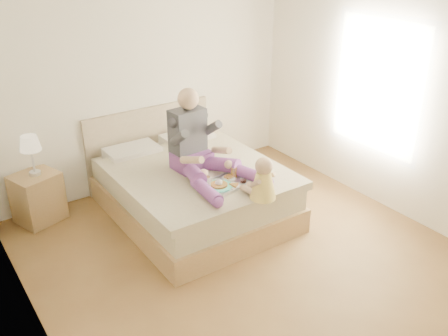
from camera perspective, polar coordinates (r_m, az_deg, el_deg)
room at (r=4.51m, az=3.53°, el=6.28°), size 4.02×4.22×2.71m
bed at (r=5.77m, az=-3.95°, el=-2.16°), size 1.70×2.18×1.00m
nightstand at (r=5.98m, az=-20.52°, el=-3.17°), size 0.57×0.54×0.57m
lamp at (r=5.71m, az=-21.29°, el=2.41°), size 0.22×0.22×0.46m
adult at (r=5.34m, az=-2.89°, el=2.21°), size 0.79×1.14×0.93m
tray at (r=5.16m, az=0.15°, el=-1.64°), size 0.51×0.43×0.13m
baby at (r=4.86m, az=4.43°, el=-1.54°), size 0.28×0.39×0.43m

